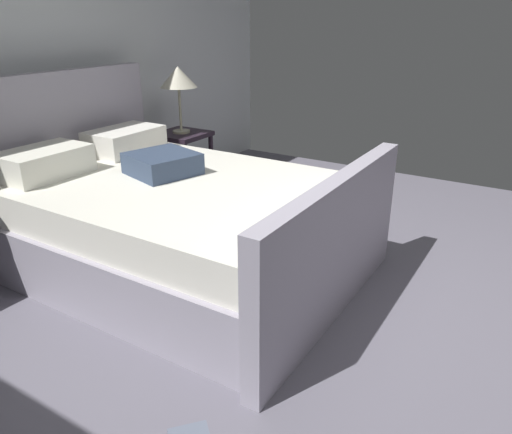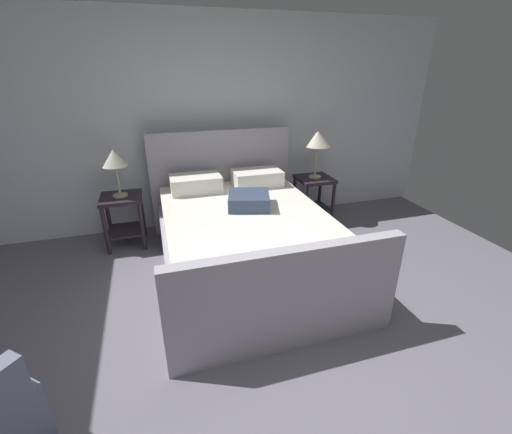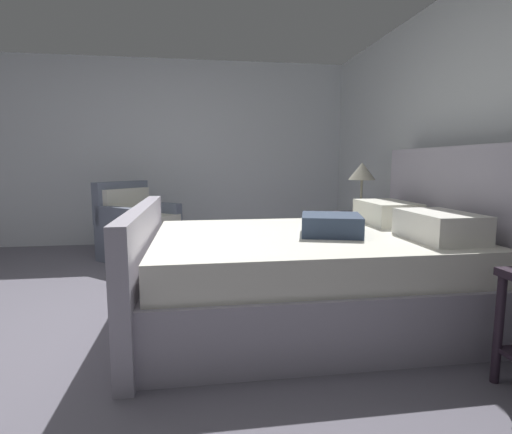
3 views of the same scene
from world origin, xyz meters
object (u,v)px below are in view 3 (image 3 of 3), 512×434
nightstand_left (360,232)px  armchair (138,229)px  table_lamp_left (362,173)px  bed (312,269)px

nightstand_left → armchair: size_ratio=0.59×
nightstand_left → table_lamp_left: 0.61m
table_lamp_left → armchair: size_ratio=0.51×
bed → armchair: bed is taller
nightstand_left → armchair: bearing=-109.5°
bed → nightstand_left: bed is taller
table_lamp_left → armchair: (-0.84, -2.38, -0.67)m
bed → table_lamp_left: (-1.18, 0.87, 0.66)m
bed → armchair: (-2.03, -1.51, -0.00)m
bed → table_lamp_left: bearing=143.8°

